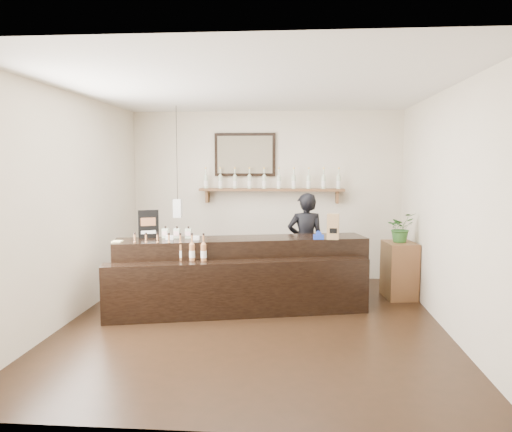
{
  "coord_description": "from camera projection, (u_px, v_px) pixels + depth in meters",
  "views": [
    {
      "loc": [
        0.5,
        -5.88,
        1.93
      ],
      "look_at": [
        -0.02,
        0.7,
        1.24
      ],
      "focal_mm": 35.0,
      "sensor_mm": 36.0,
      "label": 1
    }
  ],
  "objects": [
    {
      "name": "promo_sign",
      "position": [
        148.0,
        224.0,
        6.66
      ],
      "size": [
        0.26,
        0.13,
        0.38
      ],
      "color": "black",
      "rests_on": "counter"
    },
    {
      "name": "potted_plant",
      "position": [
        400.0,
        228.0,
        7.12
      ],
      "size": [
        0.5,
        0.49,
        0.42
      ],
      "primitive_type": "imported",
      "rotation": [
        0.0,
        0.0,
        0.6
      ],
      "color": "#2C5D25",
      "rests_on": "side_cabinet"
    },
    {
      "name": "back_wall_decor",
      "position": [
        256.0,
        174.0,
        8.25
      ],
      "size": [
        2.66,
        0.96,
        1.69
      ],
      "color": "brown",
      "rests_on": "ground"
    },
    {
      "name": "shopkeeper",
      "position": [
        306.0,
        236.0,
        7.47
      ],
      "size": [
        0.66,
        0.48,
        1.7
      ],
      "primitive_type": "imported",
      "rotation": [
        0.0,
        0.0,
        3.26
      ],
      "color": "black",
      "rests_on": "ground"
    },
    {
      "name": "side_cabinet",
      "position": [
        399.0,
        270.0,
        7.19
      ],
      "size": [
        0.47,
        0.6,
        0.81
      ],
      "color": "brown",
      "rests_on": "ground"
    },
    {
      "name": "tape_dispenser",
      "position": [
        319.0,
        236.0,
        6.57
      ],
      "size": [
        0.14,
        0.07,
        0.11
      ],
      "color": "#1A37B8",
      "rests_on": "counter"
    },
    {
      "name": "paper_bag",
      "position": [
        333.0,
        227.0,
        6.56
      ],
      "size": [
        0.17,
        0.14,
        0.34
      ],
      "color": "brown",
      "rests_on": "counter"
    },
    {
      "name": "ground",
      "position": [
        253.0,
        323.0,
        6.07
      ],
      "size": [
        5.0,
        5.0,
        0.0
      ],
      "primitive_type": "plane",
      "color": "black",
      "rests_on": "ground"
    },
    {
      "name": "counter",
      "position": [
        241.0,
        276.0,
        6.61
      ],
      "size": [
        3.4,
        1.64,
        1.09
      ],
      "color": "black",
      "rests_on": "ground"
    },
    {
      "name": "room_shell",
      "position": [
        253.0,
        183.0,
        5.89
      ],
      "size": [
        5.0,
        5.0,
        5.0
      ],
      "color": "beige",
      "rests_on": "ground"
    }
  ]
}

